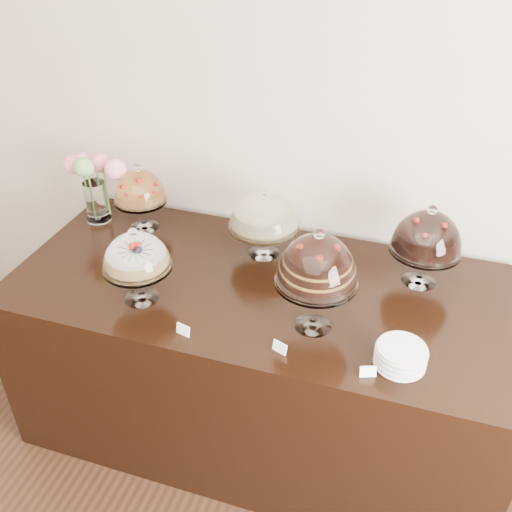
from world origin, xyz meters
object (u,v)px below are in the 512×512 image
(cake_stand_dark_choco, at_px, (428,236))
(flower_vase, at_px, (95,178))
(cake_stand_fruit_tart, at_px, (140,189))
(plate_stack, at_px, (401,356))
(cake_stand_choco_layer, at_px, (317,264))
(cake_stand_sugar_sponge, at_px, (136,255))
(display_counter, at_px, (259,358))
(cake_stand_cheesecake, at_px, (264,215))

(cake_stand_dark_choco, distance_m, flower_vase, 1.62)
(cake_stand_fruit_tart, bearing_deg, plate_stack, -23.92)
(cake_stand_choco_layer, bearing_deg, plate_stack, -18.23)
(cake_stand_fruit_tart, bearing_deg, cake_stand_sugar_sponge, -63.74)
(display_counter, xyz_separation_m, cake_stand_choco_layer, (0.29, -0.20, 0.75))
(display_counter, distance_m, cake_stand_dark_choco, 0.98)
(display_counter, height_order, cake_stand_dark_choco, cake_stand_dark_choco)
(cake_stand_sugar_sponge, height_order, cake_stand_choco_layer, cake_stand_choco_layer)
(cake_stand_choco_layer, bearing_deg, flower_vase, 158.80)
(cake_stand_dark_choco, relative_size, flower_vase, 1.00)
(display_counter, relative_size, flower_vase, 5.78)
(cake_stand_cheesecake, relative_size, flower_vase, 0.89)
(cake_stand_cheesecake, relative_size, cake_stand_fruit_tart, 0.97)
(cake_stand_cheesecake, bearing_deg, cake_stand_sugar_sponge, -128.56)
(display_counter, xyz_separation_m, cake_stand_fruit_tart, (-0.71, 0.28, 0.66))
(cake_stand_choco_layer, distance_m, flower_vase, 1.33)
(cake_stand_fruit_tart, bearing_deg, display_counter, -21.88)
(display_counter, xyz_separation_m, cake_stand_cheesecake, (-0.06, 0.24, 0.66))
(cake_stand_dark_choco, distance_m, cake_stand_fruit_tart, 1.37)
(display_counter, bearing_deg, cake_stand_choco_layer, -34.53)
(flower_vase, bearing_deg, cake_stand_dark_choco, -1.66)
(cake_stand_cheesecake, bearing_deg, cake_stand_fruit_tart, 176.28)
(cake_stand_sugar_sponge, distance_m, cake_stand_choco_layer, 0.74)
(cake_stand_choco_layer, height_order, cake_stand_fruit_tart, cake_stand_choco_layer)
(display_counter, xyz_separation_m, cake_stand_sugar_sponge, (-0.45, -0.25, 0.67))
(cake_stand_sugar_sponge, height_order, plate_stack, cake_stand_sugar_sponge)
(display_counter, relative_size, cake_stand_choco_layer, 4.90)
(cake_stand_sugar_sponge, xyz_separation_m, cake_stand_fruit_tart, (-0.26, 0.53, -0.00))
(cake_stand_choco_layer, height_order, cake_stand_cheesecake, cake_stand_choco_layer)
(cake_stand_sugar_sponge, height_order, cake_stand_fruit_tart, cake_stand_fruit_tart)
(cake_stand_sugar_sponge, bearing_deg, cake_stand_dark_choco, 23.65)
(display_counter, height_order, flower_vase, flower_vase)
(cake_stand_fruit_tart, height_order, plate_stack, cake_stand_fruit_tart)
(cake_stand_dark_choco, bearing_deg, cake_stand_cheesecake, 179.68)
(flower_vase, bearing_deg, cake_stand_sugar_sponge, -46.25)
(cake_stand_sugar_sponge, height_order, flower_vase, flower_vase)
(cake_stand_cheesecake, bearing_deg, display_counter, -77.12)
(cake_stand_cheesecake, relative_size, cake_stand_dark_choco, 0.89)
(cake_stand_sugar_sponge, relative_size, cake_stand_dark_choco, 0.91)
(flower_vase, bearing_deg, cake_stand_fruit_tart, -0.10)
(display_counter, relative_size, cake_stand_fruit_tart, 6.31)
(display_counter, relative_size, cake_stand_cheesecake, 6.49)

